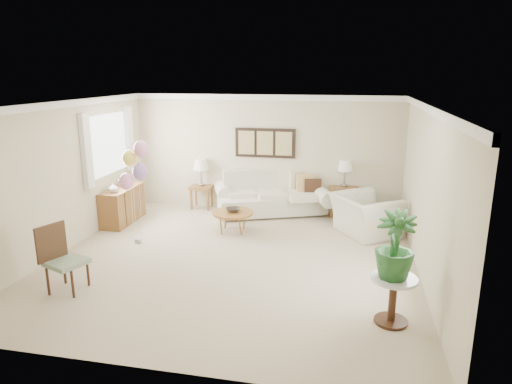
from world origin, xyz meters
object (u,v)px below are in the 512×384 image
coffee_table (233,213)px  accent_chair (62,257)px  sofa (272,196)px  balloon_cluster (134,166)px  armchair (365,215)px

coffee_table → accent_chair: 3.42m
sofa → coffee_table: bearing=-111.1°
coffee_table → balloon_cluster: (-1.55, -0.94, 1.08)m
balloon_cluster → accent_chair: bearing=-96.3°
armchair → accent_chair: 5.45m
sofa → armchair: (2.01, -1.02, 0.01)m
armchair → accent_chair: bearing=94.6°
sofa → armchair: sofa is taller
sofa → balloon_cluster: 3.33m
coffee_table → accent_chair: bearing=-121.1°
sofa → coffee_table: (-0.55, -1.42, 0.00)m
coffee_table → armchair: bearing=8.8°
coffee_table → balloon_cluster: balloon_cluster is taller
armchair → balloon_cluster: size_ratio=0.62×
balloon_cluster → coffee_table: bearing=31.3°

